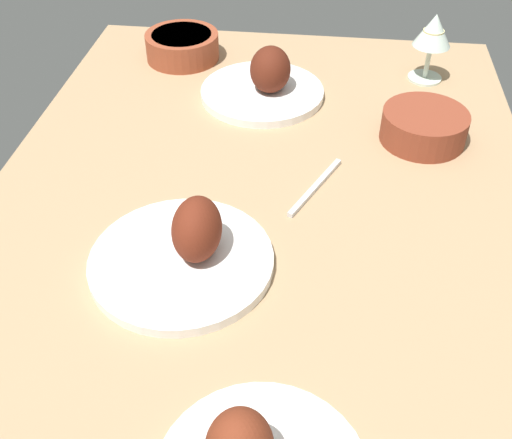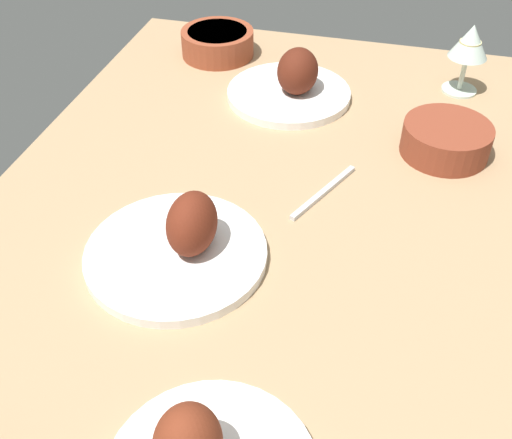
{
  "view_description": "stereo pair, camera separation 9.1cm",
  "coord_description": "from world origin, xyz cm",
  "px_view_note": "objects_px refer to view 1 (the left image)",
  "views": [
    {
      "loc": [
        -68.12,
        -8.31,
        65.67
      ],
      "look_at": [
        0.0,
        0.0,
        6.0
      ],
      "focal_mm": 42.73,
      "sensor_mm": 36.0,
      "label": 1
    },
    {
      "loc": [
        -66.43,
        -17.23,
        65.67
      ],
      "look_at": [
        0.0,
        0.0,
        6.0
      ],
      "focal_mm": 42.73,
      "sensor_mm": 36.0,
      "label": 2
    }
  ],
  "objects_px": {
    "bowl_soup": "(424,125)",
    "fork_loose": "(315,187)",
    "plate_near_viewer": "(266,83)",
    "bowl_cream": "(182,45)",
    "plate_center_main": "(187,250)",
    "wine_glass": "(433,34)"
  },
  "relations": [
    {
      "from": "plate_near_viewer",
      "to": "bowl_cream",
      "type": "relative_size",
      "value": 1.54
    },
    {
      "from": "bowl_cream",
      "to": "bowl_soup",
      "type": "bearing_deg",
      "value": -118.19
    },
    {
      "from": "plate_center_main",
      "to": "bowl_soup",
      "type": "bearing_deg",
      "value": -44.55
    },
    {
      "from": "plate_near_viewer",
      "to": "wine_glass",
      "type": "height_order",
      "value": "wine_glass"
    },
    {
      "from": "fork_loose",
      "to": "plate_center_main",
      "type": "bearing_deg",
      "value": -16.41
    },
    {
      "from": "bowl_cream",
      "to": "fork_loose",
      "type": "xyz_separation_m",
      "value": [
        -0.44,
        -0.31,
        -0.03
      ]
    },
    {
      "from": "plate_near_viewer",
      "to": "wine_glass",
      "type": "relative_size",
      "value": 1.76
    },
    {
      "from": "bowl_soup",
      "to": "bowl_cream",
      "type": "xyz_separation_m",
      "value": [
        0.27,
        0.5,
        0.0
      ]
    },
    {
      "from": "bowl_soup",
      "to": "bowl_cream",
      "type": "height_order",
      "value": "same"
    },
    {
      "from": "plate_center_main",
      "to": "fork_loose",
      "type": "relative_size",
      "value": 1.53
    },
    {
      "from": "fork_loose",
      "to": "bowl_soup",
      "type": "bearing_deg",
      "value": 157.56
    },
    {
      "from": "bowl_soup",
      "to": "fork_loose",
      "type": "xyz_separation_m",
      "value": [
        -0.17,
        0.18,
        -0.03
      ]
    },
    {
      "from": "bowl_cream",
      "to": "fork_loose",
      "type": "height_order",
      "value": "bowl_cream"
    },
    {
      "from": "plate_near_viewer",
      "to": "bowl_cream",
      "type": "bearing_deg",
      "value": 54.26
    },
    {
      "from": "plate_near_viewer",
      "to": "bowl_cream",
      "type": "distance_m",
      "value": 0.25
    },
    {
      "from": "plate_near_viewer",
      "to": "bowl_cream",
      "type": "xyz_separation_m",
      "value": [
        0.14,
        0.2,
        0.0
      ]
    },
    {
      "from": "bowl_soup",
      "to": "wine_glass",
      "type": "height_order",
      "value": "wine_glass"
    },
    {
      "from": "bowl_soup",
      "to": "bowl_cream",
      "type": "distance_m",
      "value": 0.57
    },
    {
      "from": "bowl_cream",
      "to": "plate_center_main",
      "type": "bearing_deg",
      "value": -167.28
    },
    {
      "from": "plate_center_main",
      "to": "bowl_soup",
      "type": "height_order",
      "value": "plate_center_main"
    },
    {
      "from": "plate_near_viewer",
      "to": "fork_loose",
      "type": "bearing_deg",
      "value": -158.54
    },
    {
      "from": "bowl_cream",
      "to": "wine_glass",
      "type": "xyz_separation_m",
      "value": [
        -0.03,
        -0.52,
        0.07
      ]
    }
  ]
}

